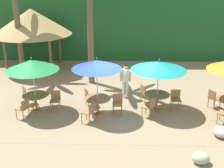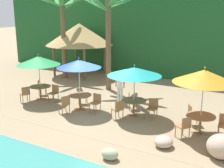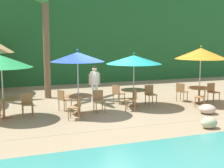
% 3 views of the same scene
% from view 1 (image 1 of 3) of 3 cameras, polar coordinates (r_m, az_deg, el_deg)
% --- Properties ---
extents(ground_plane, '(120.00, 120.00, 0.00)m').
position_cam_1_polar(ground_plane, '(12.60, 2.59, -5.59)').
color(ground_plane, '#937F60').
extents(terrace_deck, '(18.00, 5.20, 0.01)m').
position_cam_1_polar(terrace_deck, '(12.60, 2.59, -5.57)').
color(terrace_deck, '#937F60').
rests_on(terrace_deck, ground).
extents(foliage_backdrop, '(28.00, 2.40, 6.00)m').
position_cam_1_polar(foliage_backdrop, '(20.43, 2.44, 13.65)').
color(foliage_backdrop, '#1E5628').
rests_on(foliage_backdrop, ground).
extents(rock_seawall, '(15.40, 3.37, 1.07)m').
position_cam_1_polar(rock_seawall, '(10.37, -7.97, -9.42)').
color(rock_seawall, '#B0AEA1').
rests_on(rock_seawall, ground).
extents(umbrella_green, '(2.23, 2.23, 2.44)m').
position_cam_1_polar(umbrella_green, '(12.42, -15.65, 3.68)').
color(umbrella_green, silver).
rests_on(umbrella_green, ground).
extents(dining_table_green, '(1.10, 1.10, 0.74)m').
position_cam_1_polar(dining_table_green, '(12.93, -15.01, -2.61)').
color(dining_table_green, olive).
rests_on(dining_table_green, ground).
extents(chair_green_seaward, '(0.43, 0.43, 0.87)m').
position_cam_1_polar(chair_green_seaward, '(12.84, -11.21, -2.93)').
color(chair_green_seaward, '#9E7042').
rests_on(chair_green_seaward, ground).
extents(chair_green_inland, '(0.59, 0.59, 0.87)m').
position_cam_1_polar(chair_green_inland, '(13.69, -16.55, -1.87)').
color(chair_green_inland, '#9E7042').
rests_on(chair_green_inland, ground).
extents(chair_green_left, '(0.56, 0.56, 0.87)m').
position_cam_1_polar(chair_green_left, '(12.35, -17.17, -4.52)').
color(chair_green_left, '#9E7042').
rests_on(chair_green_left, ground).
extents(umbrella_blue, '(2.06, 2.06, 2.52)m').
position_cam_1_polar(umbrella_blue, '(11.62, -3.05, 3.89)').
color(umbrella_blue, silver).
rests_on(umbrella_blue, ground).
extents(dining_table_blue, '(1.10, 1.10, 0.74)m').
position_cam_1_polar(dining_table_blue, '(12.19, -2.90, -3.35)').
color(dining_table_blue, olive).
rests_on(dining_table_blue, ground).
extents(chair_blue_seaward, '(0.43, 0.44, 0.87)m').
position_cam_1_polar(chair_blue_seaward, '(12.26, 1.11, -3.70)').
color(chair_blue_seaward, '#9E7042').
rests_on(chair_blue_seaward, ground).
extents(chair_blue_inland, '(0.57, 0.56, 0.87)m').
position_cam_1_polar(chair_blue_inland, '(12.93, -4.63, -2.39)').
color(chair_blue_inland, '#9E7042').
rests_on(chair_blue_inland, ground).
extents(chair_blue_left, '(0.56, 0.56, 0.87)m').
position_cam_1_polar(chair_blue_left, '(11.53, -4.50, -5.47)').
color(chair_blue_left, '#9E7042').
rests_on(chair_blue_left, ground).
extents(umbrella_teal, '(2.37, 2.37, 2.34)m').
position_cam_1_polar(umbrella_teal, '(12.23, 9.30, 3.60)').
color(umbrella_teal, silver).
rests_on(umbrella_teal, ground).
extents(dining_table_teal, '(1.10, 1.10, 0.74)m').
position_cam_1_polar(dining_table_teal, '(12.72, 8.93, -2.51)').
color(dining_table_teal, olive).
rests_on(dining_table_teal, ground).
extents(chair_teal_seaward, '(0.43, 0.43, 0.87)m').
position_cam_1_polar(chair_teal_seaward, '(12.99, 12.57, -2.75)').
color(chair_teal_seaward, '#9E7042').
rests_on(chair_teal_seaward, ground).
extents(chair_teal_inland, '(0.57, 0.57, 0.87)m').
position_cam_1_polar(chair_teal_inland, '(13.36, 6.56, -1.66)').
color(chair_teal_inland, '#9E7042').
rests_on(chair_teal_inland, ground).
extents(chair_teal_left, '(0.58, 0.58, 0.87)m').
position_cam_1_polar(chair_teal_left, '(12.02, 7.56, -4.42)').
color(chair_teal_left, '#9E7042').
rests_on(chair_teal_left, ground).
extents(chair_orange_inland, '(0.58, 0.57, 0.87)m').
position_cam_1_polar(chair_orange_inland, '(13.51, 19.53, -2.56)').
color(chair_orange_inland, '#9E7042').
rests_on(chair_orange_inland, ground).
extents(palm_tree_nearest, '(3.21, 3.32, 5.48)m').
position_cam_1_polar(palm_tree_nearest, '(17.08, -18.52, 13.97)').
color(palm_tree_nearest, brown).
rests_on(palm_tree_nearest, ground).
extents(palm_tree_second, '(3.61, 3.57, 5.44)m').
position_cam_1_polar(palm_tree_second, '(15.03, -4.42, 14.14)').
color(palm_tree_second, brown).
rests_on(palm_tree_second, ground).
extents(palapa_hut, '(4.79, 4.79, 3.72)m').
position_cam_1_polar(palapa_hut, '(18.28, -15.73, 11.85)').
color(palapa_hut, brown).
rests_on(palapa_hut, ground).
extents(waiter_in_white, '(0.52, 0.39, 1.70)m').
position_cam_1_polar(waiter_in_white, '(13.67, 2.68, 1.12)').
color(waiter_in_white, white).
rests_on(waiter_in_white, ground).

